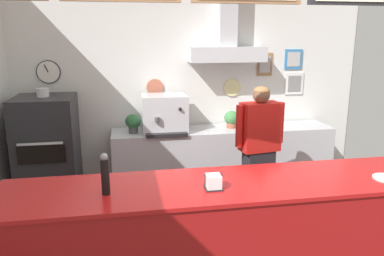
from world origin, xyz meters
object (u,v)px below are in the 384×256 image
shop_worker (259,153)px  potted_basil (232,119)px  pepper_grinder (105,174)px  pizza_oven (48,154)px  napkin_holder (213,182)px  potted_oregano (133,122)px  espresso_machine (164,114)px

shop_worker → potted_basil: size_ratio=6.84×
potted_basil → pepper_grinder: size_ratio=0.78×
pizza_oven → napkin_holder: 2.69m
pizza_oven → potted_basil: pizza_oven is taller
pizza_oven → potted_oregano: 1.10m
potted_basil → pepper_grinder: bearing=-123.9°
pizza_oven → shop_worker: (2.39, -0.82, 0.14)m
shop_worker → napkin_holder: (-0.84, -1.35, 0.24)m
pizza_oven → shop_worker: shop_worker is taller
shop_worker → espresso_machine: (-0.95, 0.99, 0.28)m
pizza_oven → espresso_machine: pizza_oven is taller
espresso_machine → pepper_grinder: (-0.65, -2.29, 0.06)m
potted_oregano → napkin_holder: size_ratio=1.87×
potted_basil → napkin_holder: (-0.81, -2.37, 0.07)m
potted_basil → potted_oregano: size_ratio=0.95×
shop_worker → potted_oregano: 1.67m
pizza_oven → napkin_holder: bearing=-54.4°
potted_basil → pizza_oven: bearing=-175.1°
pizza_oven → espresso_machine: 1.51m
pizza_oven → espresso_machine: (1.44, 0.16, 0.42)m
potted_basil → espresso_machine: bearing=-177.4°
shop_worker → pepper_grinder: 2.09m
potted_basil → potted_oregano: 1.33m
shop_worker → potted_oregano: (-1.35, 0.97, 0.18)m
potted_basil → napkin_holder: size_ratio=1.77×
napkin_holder → pepper_grinder: (-0.76, 0.04, 0.10)m
potted_oregano → pizza_oven: bearing=-171.9°
potted_basil → potted_oregano: bearing=-177.6°
pizza_oven → pepper_grinder: pizza_oven is taller
potted_oregano → pepper_grinder: pepper_grinder is taller
potted_basil → pepper_grinder: 2.82m
pizza_oven → potted_basil: 2.39m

